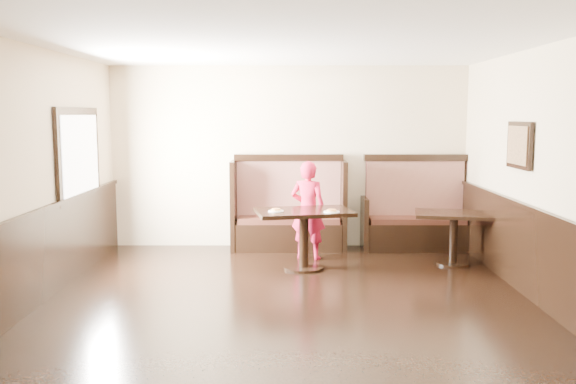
{
  "coord_description": "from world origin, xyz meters",
  "views": [
    {
      "loc": [
        0.01,
        -5.95,
        2.06
      ],
      "look_at": [
        -0.01,
        2.35,
        1.0
      ],
      "focal_mm": 38.0,
      "sensor_mm": 36.0,
      "label": 1
    }
  ],
  "objects_px": {
    "booth_main": "(289,215)",
    "table_neighbor": "(454,226)",
    "booth_neighbor": "(415,218)",
    "table_main": "(304,224)",
    "child": "(308,210)"
  },
  "relations": [
    {
      "from": "booth_main",
      "to": "booth_neighbor",
      "type": "relative_size",
      "value": 1.06
    },
    {
      "from": "table_main",
      "to": "booth_main",
      "type": "bearing_deg",
      "value": 87.63
    },
    {
      "from": "table_neighbor",
      "to": "booth_main",
      "type": "bearing_deg",
      "value": 167.05
    },
    {
      "from": "booth_main",
      "to": "child",
      "type": "distance_m",
      "value": 0.74
    },
    {
      "from": "booth_main",
      "to": "table_neighbor",
      "type": "bearing_deg",
      "value": -23.56
    },
    {
      "from": "booth_neighbor",
      "to": "child",
      "type": "distance_m",
      "value": 1.81
    },
    {
      "from": "table_neighbor",
      "to": "table_main",
      "type": "bearing_deg",
      "value": -162.23
    },
    {
      "from": "booth_neighbor",
      "to": "table_main",
      "type": "xyz_separation_m",
      "value": [
        -1.74,
        -1.25,
        0.13
      ]
    },
    {
      "from": "booth_neighbor",
      "to": "child",
      "type": "relative_size",
      "value": 1.17
    },
    {
      "from": "booth_main",
      "to": "table_main",
      "type": "xyz_separation_m",
      "value": [
        0.21,
        -1.25,
        0.08
      ]
    },
    {
      "from": "booth_neighbor",
      "to": "child",
      "type": "xyz_separation_m",
      "value": [
        -1.67,
        -0.66,
        0.22
      ]
    },
    {
      "from": "booth_neighbor",
      "to": "child",
      "type": "bearing_deg",
      "value": -158.37
    },
    {
      "from": "booth_main",
      "to": "table_main",
      "type": "bearing_deg",
      "value": -80.68
    },
    {
      "from": "booth_neighbor",
      "to": "table_main",
      "type": "height_order",
      "value": "booth_neighbor"
    },
    {
      "from": "booth_neighbor",
      "to": "table_neighbor",
      "type": "relative_size",
      "value": 1.44
    }
  ]
}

